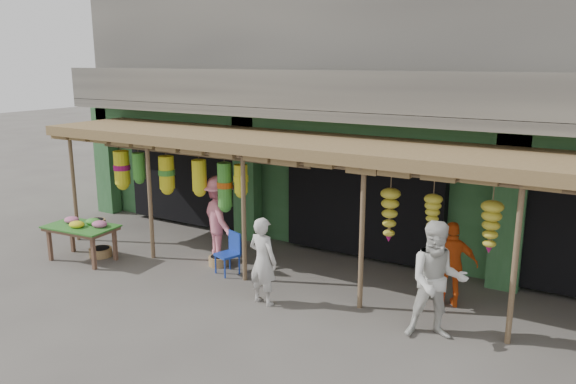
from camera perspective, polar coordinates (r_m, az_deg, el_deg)
The scene contains 12 objects.
ground at distance 10.84m, azimuth 2.82°, elevation -10.09°, with size 80.00×80.00×0.00m, color #514C47.
building at distance 14.47m, azimuth 12.28°, elevation 9.29°, with size 16.40×6.80×7.00m.
awning at distance 10.88m, azimuth 4.26°, elevation 4.16°, with size 14.00×2.70×2.79m.
flower_table at distance 13.02m, azimuth -20.16°, elevation -3.41°, with size 1.61×1.04×0.92m.
blue_chair at distance 11.64m, azimuth -5.88°, elevation -5.95°, with size 0.53×0.53×0.86m.
basket_left at distance 15.68m, azimuth -18.87°, elevation -3.01°, with size 0.47×0.47×0.19m, color olive.
basket_mid at distance 13.33m, azimuth -18.50°, elevation -5.82°, with size 0.50×0.50×0.19m, color olive.
basket_right at distance 12.21m, azimuth -7.05°, elevation -6.94°, with size 0.43×0.43×0.20m, color olive.
person_front at distance 10.08m, azimuth -2.57°, elevation -7.02°, with size 0.59×0.39×1.61m, color beige.
person_right at distance 9.12m, azimuth 14.91°, elevation -8.71°, with size 0.93×0.72×1.91m, color silver.
person_vendor at distance 10.38m, azimuth 16.29°, elevation -7.10°, with size 0.91×0.38×1.56m, color #DC5214.
person_shopper at distance 12.26m, azimuth -6.96°, elevation -2.71°, with size 1.22×0.70×1.88m, color #DD7588.
Camera 1 is at (4.68, -8.79, 4.30)m, focal length 35.00 mm.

